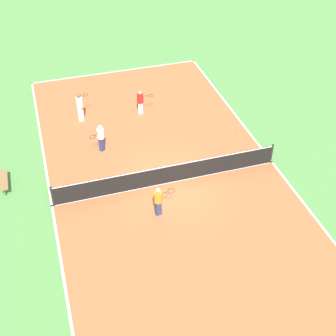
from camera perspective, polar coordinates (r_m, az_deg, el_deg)
ground_plane at (r=21.89m, az=0.00°, el=-1.83°), size 80.00×80.00×0.00m
court_surface at (r=21.88m, az=0.00°, el=-1.81°), size 10.84×23.37×0.02m
tennis_net at (r=21.53m, az=0.00°, el=-0.69°), size 10.64×0.10×1.07m
bench at (r=22.71m, az=-19.39°, el=-1.46°), size 0.36×1.50×0.45m
player_far_white at (r=26.02m, az=-10.68°, el=7.57°), size 0.88×0.91×1.75m
player_center_orange at (r=19.77m, az=-1.18°, el=-3.90°), size 0.97×0.45×1.47m
player_coach_red at (r=26.39m, az=-3.37°, el=8.18°), size 0.98×0.49×1.42m
player_near_white at (r=23.59m, az=-8.21°, el=3.84°), size 0.93×0.85×1.52m
tennis_ball_near_net at (r=29.05m, az=1.60°, el=9.58°), size 0.07×0.07×0.07m
tennis_ball_right_alley at (r=25.25m, az=7.80°, el=4.22°), size 0.07×0.07×0.07m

